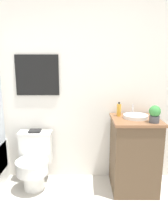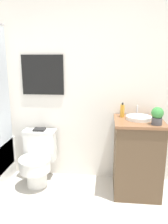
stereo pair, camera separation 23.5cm
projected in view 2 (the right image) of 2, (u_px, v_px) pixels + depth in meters
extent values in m
cube|color=white|center=(60.00, 85.00, 2.80)|extent=(3.49, 0.05, 2.50)
cube|color=black|center=(43.00, 75.00, 2.76)|extent=(0.53, 0.02, 0.50)
cube|color=silver|center=(43.00, 75.00, 2.75)|extent=(0.50, 0.01, 0.47)
cylinder|color=white|center=(37.00, 177.00, 2.75)|extent=(0.25, 0.25, 0.23)
cylinder|color=white|center=(35.00, 165.00, 2.66)|extent=(0.38, 0.38, 0.14)
cylinder|color=white|center=(35.00, 159.00, 2.64)|extent=(0.39, 0.39, 0.02)
cube|color=white|center=(40.00, 146.00, 2.85)|extent=(0.40, 0.17, 0.38)
cube|color=white|center=(39.00, 131.00, 2.80)|extent=(0.41, 0.17, 0.02)
cube|color=brown|center=(137.00, 158.00, 2.58)|extent=(0.52, 0.53, 0.86)
cube|color=brown|center=(139.00, 121.00, 2.47)|extent=(0.55, 0.56, 0.03)
cylinder|color=white|center=(139.00, 118.00, 2.49)|extent=(0.29, 0.29, 0.04)
cylinder|color=silver|center=(137.00, 111.00, 2.64)|extent=(0.02, 0.02, 0.13)
cylinder|color=gold|center=(122.00, 111.00, 2.59)|extent=(0.05, 0.05, 0.15)
cylinder|color=black|center=(123.00, 104.00, 2.57)|extent=(0.02, 0.02, 0.02)
cylinder|color=#4C4C51|center=(157.00, 121.00, 2.28)|extent=(0.11, 0.11, 0.08)
sphere|color=#3D8E42|center=(157.00, 113.00, 2.26)|extent=(0.12, 0.12, 0.12)
cube|color=black|center=(39.00, 129.00, 2.80)|extent=(0.14, 0.13, 0.02)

